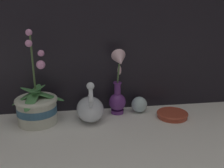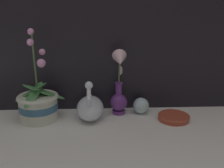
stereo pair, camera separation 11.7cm
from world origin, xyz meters
name	(u,v)px [view 1 (the left image)]	position (x,y,z in m)	size (l,w,h in m)	color
ground_plane	(110,130)	(0.00, 0.00, 0.00)	(2.80, 2.80, 0.00)	silver
orchid_potted_plant	(37,107)	(-0.31, 0.12, 0.08)	(0.23, 0.23, 0.41)	beige
swan_figurine	(90,108)	(-0.08, 0.12, 0.06)	(0.12, 0.21, 0.20)	silver
blue_vase	(118,89)	(0.06, 0.16, 0.13)	(0.08, 0.14, 0.32)	#602D7F
glass_sphere	(139,104)	(0.17, 0.17, 0.04)	(0.08, 0.08, 0.08)	silver
amber_dish	(172,114)	(0.31, 0.09, 0.01)	(0.15, 0.15, 0.02)	#A8422D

